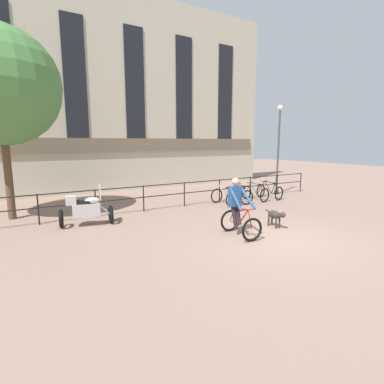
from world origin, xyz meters
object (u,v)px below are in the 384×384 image
at_px(parked_bicycle_mid_right, 256,193).
at_px(dog, 276,215).
at_px(cyclist_with_bike, 238,210).
at_px(parked_bicycle_mid_left, 240,195).
at_px(street_lamp, 278,145).
at_px(parked_bicycle_near_lamp, 224,197).
at_px(parked_bicycle_far_end, 270,191).
at_px(parked_motorcycle, 86,209).

bearing_deg(parked_bicycle_mid_right, dog, 46.53).
distance_m(cyclist_with_bike, parked_bicycle_mid_left, 4.90).
height_order(cyclist_with_bike, parked_bicycle_mid_right, cyclist_with_bike).
bearing_deg(cyclist_with_bike, street_lamp, 39.84).
relative_size(parked_bicycle_near_lamp, parked_bicycle_mid_left, 0.95).
bearing_deg(cyclist_with_bike, dog, 4.39).
height_order(cyclist_with_bike, parked_bicycle_near_lamp, cyclist_with_bike).
height_order(dog, parked_bicycle_near_lamp, parked_bicycle_near_lamp).
bearing_deg(parked_bicycle_far_end, street_lamp, -159.00).
bearing_deg(parked_bicycle_mid_right, parked_motorcycle, -6.31).
xyz_separation_m(parked_bicycle_near_lamp, parked_bicycle_mid_left, (0.93, 0.00, -0.00)).
distance_m(parked_bicycle_near_lamp, parked_bicycle_far_end, 2.79).
distance_m(parked_bicycle_near_lamp, parked_bicycle_mid_left, 0.93).
bearing_deg(parked_bicycle_mid_right, cyclist_with_bike, 32.99).
height_order(parked_motorcycle, street_lamp, street_lamp).
distance_m(parked_motorcycle, parked_bicycle_mid_left, 6.87).
bearing_deg(parked_bicycle_near_lamp, street_lamp, -171.14).
bearing_deg(parked_motorcycle, parked_bicycle_mid_right, -77.90).
xyz_separation_m(parked_bicycle_near_lamp, street_lamp, (4.06, 0.75, 2.22)).
xyz_separation_m(cyclist_with_bike, parked_motorcycle, (-3.63, 3.39, -0.20)).
xyz_separation_m(dog, parked_bicycle_mid_left, (1.66, 3.69, -0.04)).
distance_m(cyclist_with_bike, parked_bicycle_far_end, 6.29).
distance_m(cyclist_with_bike, parked_bicycle_near_lamp, 4.35).
height_order(parked_bicycle_mid_left, parked_bicycle_mid_right, same).
bearing_deg(parked_bicycle_near_lamp, cyclist_with_bike, 56.36).
xyz_separation_m(parked_motorcycle, parked_bicycle_mid_left, (6.86, 0.28, -0.20)).
height_order(dog, parked_motorcycle, parked_motorcycle).
relative_size(parked_motorcycle, parked_bicycle_mid_right, 1.48).
xyz_separation_m(dog, parked_bicycle_near_lamp, (0.73, 3.69, -0.04)).
relative_size(parked_bicycle_mid_left, parked_bicycle_far_end, 0.98).
height_order(parked_motorcycle, parked_bicycle_mid_right, parked_motorcycle).
bearing_deg(street_lamp, cyclist_with_bike, -145.23).
bearing_deg(parked_bicycle_mid_left, parked_bicycle_near_lamp, 7.41).
bearing_deg(parked_bicycle_near_lamp, dog, 77.30).
relative_size(parked_motorcycle, parked_bicycle_near_lamp, 1.56).
relative_size(cyclist_with_bike, parked_bicycle_near_lamp, 1.51).
distance_m(dog, parked_bicycle_mid_right, 4.51).
relative_size(dog, street_lamp, 0.20).
xyz_separation_m(parked_bicycle_near_lamp, parked_bicycle_far_end, (2.79, 0.00, 0.00)).
height_order(parked_bicycle_near_lamp, parked_bicycle_far_end, same).
bearing_deg(parked_bicycle_mid_right, parked_bicycle_far_end, 171.62).
bearing_deg(street_lamp, dog, -137.18).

